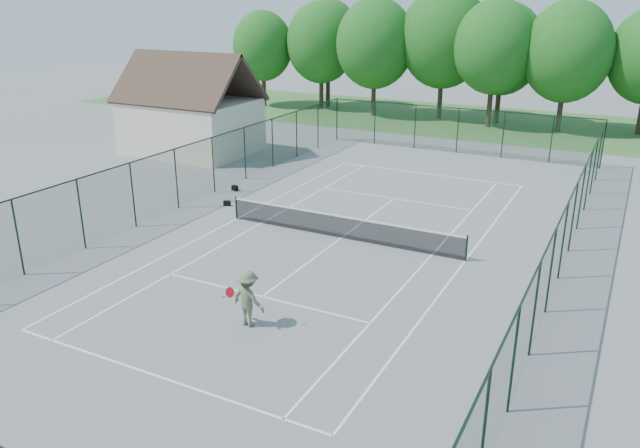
{
  "coord_description": "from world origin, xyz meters",
  "views": [
    {
      "loc": [
        10.88,
        -22.93,
        9.88
      ],
      "look_at": [
        0.0,
        -2.0,
        1.3
      ],
      "focal_mm": 35.0,
      "sensor_mm": 36.0,
      "label": 1
    }
  ],
  "objects": [
    {
      "name": "court_lines",
      "position": [
        0.0,
        0.0,
        0.0
      ],
      "size": [
        11.05,
        23.85,
        0.01
      ],
      "color": "white",
      "rests_on": "ground"
    },
    {
      "name": "sports_bag_b",
      "position": [
        -7.06,
        1.41,
        0.13
      ],
      "size": [
        0.37,
        0.28,
        0.26
      ],
      "primitive_type": "cube",
      "rotation": [
        0.0,
        0.0,
        0.27
      ],
      "color": "black",
      "rests_on": "ground"
    },
    {
      "name": "sports_bag_a",
      "position": [
        -8.24,
        3.79,
        0.14
      ],
      "size": [
        0.39,
        0.28,
        0.28
      ],
      "primitive_type": "cube",
      "rotation": [
        0.0,
        0.0,
        -0.21
      ],
      "color": "black",
      "rests_on": "ground"
    },
    {
      "name": "grass_far",
      "position": [
        0.0,
        30.0,
        0.01
      ],
      "size": [
        80.0,
        16.0,
        0.01
      ],
      "primitive_type": "cube",
      "color": "#427534",
      "rests_on": "ground"
    },
    {
      "name": "fence_enclosure",
      "position": [
        0.0,
        0.0,
        1.56
      ],
      "size": [
        18.05,
        36.05,
        3.02
      ],
      "color": "#1A3D21",
      "rests_on": "ground"
    },
    {
      "name": "tennis_net",
      "position": [
        0.0,
        0.0,
        0.58
      ],
      "size": [
        11.08,
        0.08,
        1.1
      ],
      "color": "black",
      "rests_on": "ground"
    },
    {
      "name": "ground",
      "position": [
        0.0,
        0.0,
        0.0
      ],
      "size": [
        140.0,
        140.0,
        0.0
      ],
      "primitive_type": "plane",
      "color": "gray",
      "rests_on": "ground"
    },
    {
      "name": "tree_line_far",
      "position": [
        0.0,
        30.0,
        5.99
      ],
      "size": [
        39.4,
        6.4,
        9.7
      ],
      "color": "#3A2B1D",
      "rests_on": "ground"
    },
    {
      "name": "utility_building",
      "position": [
        -16.0,
        10.0,
        3.12
      ],
      "size": [
        8.6,
        6.27,
        6.63
      ],
      "color": "#F3E7C5",
      "rests_on": "ground"
    },
    {
      "name": "tennis_player",
      "position": [
        0.7,
        -8.28,
        0.93
      ],
      "size": [
        1.82,
        0.86,
        1.87
      ],
      "color": "#606546",
      "rests_on": "ground"
    }
  ]
}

